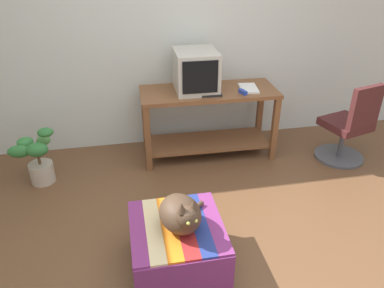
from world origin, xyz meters
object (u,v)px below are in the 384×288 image
book (248,88)px  stapler (243,92)px  potted_plant (38,159)px  tv_monitor (196,71)px  cat (181,214)px  office_chair (349,128)px  keyboard (201,94)px  ottoman_with_blanket (177,246)px  desk (208,111)px

book → stapler: bearing=-122.8°
book → potted_plant: (-2.16, -0.21, -0.49)m
book → tv_monitor: bearing=178.4°
book → cat: 1.86m
office_chair → cat: bearing=15.1°
stapler → book: bearing=32.1°
keyboard → cat: size_ratio=0.92×
keyboard → ottoman_with_blanket: bearing=-106.0°
cat → potted_plant: (-1.18, 1.36, -0.23)m
desk → book: (0.41, -0.05, 0.25)m
cat → potted_plant: 1.81m
tv_monitor → keyboard: bearing=-79.9°
book → cat: bearing=-114.7°
ottoman_with_blanket → potted_plant: 1.76m
book → cat: (-0.98, -1.56, -0.26)m
cat → office_chair: (1.99, 1.18, -0.12)m
tv_monitor → ottoman_with_blanket: (-0.46, -1.62, -0.76)m
book → ottoman_with_blanket: book is taller
potted_plant → stapler: size_ratio=5.28×
ottoman_with_blanket → cat: size_ratio=1.57×
keyboard → cat: 1.58m
book → potted_plant: bearing=-167.2°
tv_monitor → cat: size_ratio=1.14×
ottoman_with_blanket → stapler: bearing=57.3°
desk → potted_plant: size_ratio=2.47×
potted_plant → stapler: (2.06, 0.09, 0.50)m
desk → keyboard: bearing=-129.2°
desk → tv_monitor: size_ratio=2.90×
tv_monitor → office_chair: bearing=-15.5°
desk → office_chair: (1.42, -0.43, -0.12)m
keyboard → potted_plant: size_ratio=0.69×
desk → book: bearing=-5.8°
book → office_chair: office_chair is taller
office_chair → stapler: (-1.11, 0.27, 0.38)m
potted_plant → book: bearing=5.4°
cat → ottoman_with_blanket: bearing=118.2°
desk → cat: 1.71m
stapler → tv_monitor: bearing=137.9°
desk → ottoman_with_blanket: size_ratio=2.09×
keyboard → book: keyboard is taller
office_chair → desk: bearing=-32.6°
stapler → office_chair: bearing=-31.2°
cat → potted_plant: bearing=117.3°
desk → tv_monitor: tv_monitor is taller
desk → ottoman_with_blanket: (-0.59, -1.58, -0.32)m
ottoman_with_blanket → office_chair: size_ratio=0.77×
desk → office_chair: 1.49m
cat → office_chair: office_chair is taller
cat → stapler: size_ratio=3.95×
keyboard → stapler: bearing=-3.4°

